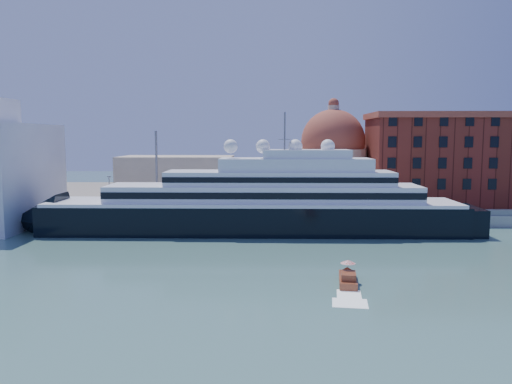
{
  "coord_description": "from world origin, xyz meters",
  "views": [
    {
      "loc": [
        4.3,
        -76.27,
        19.27
      ],
      "look_at": [
        2.26,
        18.0,
        8.76
      ],
      "focal_mm": 35.0,
      "sensor_mm": 36.0,
      "label": 1
    }
  ],
  "objects": [
    {
      "name": "service_barge",
      "position": [
        -32.0,
        20.4,
        0.73
      ],
      "size": [
        11.91,
        6.72,
        2.55
      ],
      "rotation": [
        0.0,
        0.0,
        0.28
      ],
      "color": "white",
      "rests_on": "ground"
    },
    {
      "name": "warehouse",
      "position": [
        52.0,
        52.0,
        13.79
      ],
      "size": [
        43.0,
        19.0,
        23.25
      ],
      "color": "maroon",
      "rests_on": "land"
    },
    {
      "name": "lamp_posts",
      "position": [
        -12.67,
        32.27,
        9.84
      ],
      "size": [
        120.8,
        2.4,
        18.0
      ],
      "color": "slate",
      "rests_on": "quay"
    },
    {
      "name": "quay",
      "position": [
        0.0,
        34.0,
        1.25
      ],
      "size": [
        180.0,
        10.0,
        2.5
      ],
      "primitive_type": "cube",
      "color": "gray",
      "rests_on": "ground"
    },
    {
      "name": "quay_fence",
      "position": [
        0.0,
        29.5,
        3.1
      ],
      "size": [
        180.0,
        0.1,
        1.2
      ],
      "primitive_type": "cube",
      "color": "slate",
      "rests_on": "quay"
    },
    {
      "name": "church",
      "position": [
        6.39,
        57.72,
        10.91
      ],
      "size": [
        66.0,
        18.0,
        25.5
      ],
      "color": "beige",
      "rests_on": "land"
    },
    {
      "name": "superyacht",
      "position": [
        -1.17,
        23.0,
        4.86
      ],
      "size": [
        94.17,
        13.06,
        28.14
      ],
      "color": "black",
      "rests_on": "ground"
    },
    {
      "name": "ground",
      "position": [
        0.0,
        0.0,
        0.0
      ],
      "size": [
        400.0,
        400.0,
        0.0
      ],
      "primitive_type": "plane",
      "color": "#365E57",
      "rests_on": "ground"
    },
    {
      "name": "land",
      "position": [
        0.0,
        75.0,
        1.0
      ],
      "size": [
        260.0,
        72.0,
        2.0
      ],
      "primitive_type": "cube",
      "color": "slate",
      "rests_on": "ground"
    },
    {
      "name": "water_taxi",
      "position": [
        14.99,
        -12.32,
        0.77
      ],
      "size": [
        3.1,
        7.0,
        3.21
      ],
      "rotation": [
        0.0,
        0.0,
        -0.13
      ],
      "color": "maroon",
      "rests_on": "ground"
    }
  ]
}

